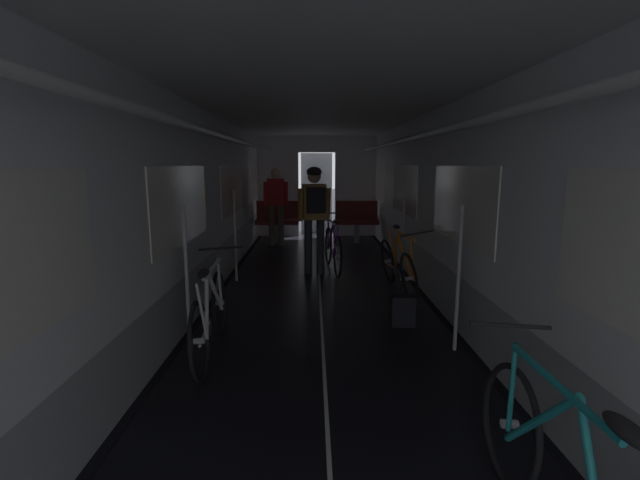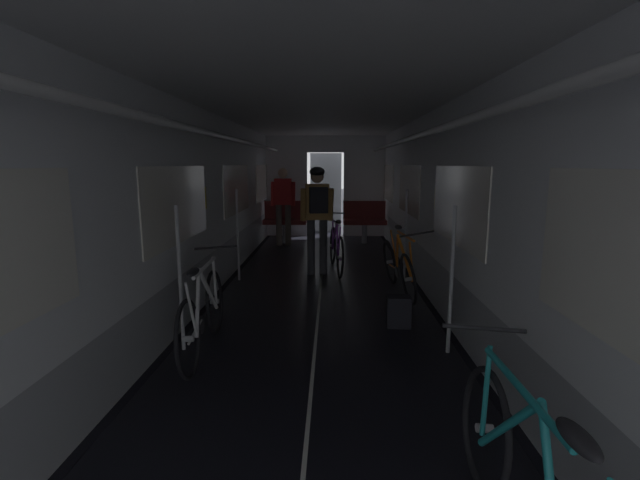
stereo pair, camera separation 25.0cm
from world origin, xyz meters
TOP-DOWN VIEW (x-y plane):
  - train_car_shell at (-0.00, 3.60)m, footprint 3.14×12.34m
  - bench_seat_far_left at (-0.90, 8.07)m, footprint 0.98×0.51m
  - bench_seat_far_right at (0.90, 8.07)m, footprint 0.98×0.51m
  - bicycle_orange at (1.09, 4.07)m, footprint 0.51×1.70m
  - bicycle_white at (-1.05, 2.05)m, footprint 0.44×1.69m
  - person_cyclist_aisle at (-0.07, 5.09)m, footprint 0.55×0.43m
  - bicycle_purple_in_aisle at (0.24, 5.35)m, footprint 0.44×1.69m
  - person_standing_near_bench at (-0.90, 7.70)m, footprint 0.53×0.23m
  - backpack_on_floor at (0.90, 2.78)m, footprint 0.27×0.21m

SIDE VIEW (x-z plane):
  - backpack_on_floor at x=0.90m, z-range 0.00..0.34m
  - bicycle_orange at x=1.09m, z-range -0.10..0.86m
  - bicycle_white at x=-1.05m, z-range -0.09..0.86m
  - bicycle_purple_in_aisle at x=0.24m, z-range -0.09..0.85m
  - bench_seat_far_left at x=-0.90m, z-range 0.09..1.04m
  - bench_seat_far_right at x=0.90m, z-range 0.09..1.04m
  - person_standing_near_bench at x=-0.90m, z-range 0.13..1.82m
  - person_cyclist_aisle at x=-0.07m, z-range 0.21..1.94m
  - train_car_shell at x=0.00m, z-range 0.41..2.98m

